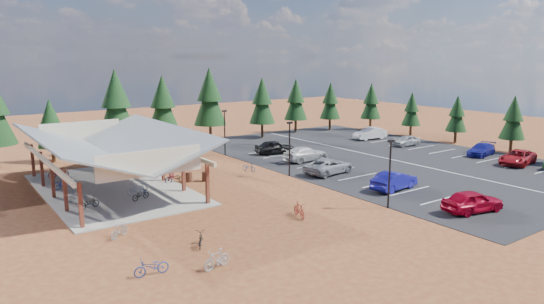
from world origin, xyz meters
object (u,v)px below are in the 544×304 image
(car_3, at_px, (306,154))
(car_9, at_px, (370,133))
(bike_5, at_px, (138,188))
(bike_13, at_px, (217,259))
(lamp_post_1, at_px, (290,145))
(trash_bin_0, at_px, (205,176))
(bike_12, at_px, (200,239))
(bike_15, at_px, (171,175))
(bike_9, at_px, (119,230))
(bike_2, at_px, (65,183))
(bike_3, at_px, (58,173))
(bike_16, at_px, (175,178))
(bike_4, at_px, (140,195))
(car_0, at_px, (473,201))
(lamp_post_0, at_px, (390,169))
(bike_6, at_px, (116,176))
(bike_7, at_px, (114,162))
(car_8, at_px, (406,141))
(car_1, at_px, (394,181))
(car_2, at_px, (329,166))
(bike_11, at_px, (299,210))
(car_6, at_px, (518,157))
(bike_0, at_px, (89,203))
(bike_10, at_px, (151,267))
(bike_14, at_px, (249,167))
(trash_bin_1, at_px, (189,177))
(bike_1, at_px, (76,196))
(bike_pavilion, at_px, (110,145))
(lamp_post_2, at_px, (225,129))

(car_3, height_order, car_9, car_9)
(bike_5, relative_size, bike_13, 1.03)
(lamp_post_1, distance_m, trash_bin_0, 8.26)
(bike_12, bearing_deg, bike_15, -78.72)
(bike_9, xyz_separation_m, bike_15, (8.45, 11.36, 0.01))
(bike_2, distance_m, bike_3, 4.15)
(bike_16, bearing_deg, bike_2, -101.59)
(trash_bin_0, height_order, bike_4, bike_4)
(car_0, bearing_deg, bike_13, 94.98)
(lamp_post_0, relative_size, bike_6, 2.95)
(bike_13, xyz_separation_m, car_0, (19.57, -2.36, 0.31))
(bike_7, height_order, car_8, car_8)
(bike_7, distance_m, bike_12, 23.41)
(car_1, bearing_deg, car_0, 172.88)
(car_2, xyz_separation_m, car_9, (17.70, 11.42, 0.05))
(lamp_post_1, bearing_deg, bike_11, -124.17)
(trash_bin_0, bearing_deg, car_6, -23.25)
(bike_0, relative_size, bike_6, 0.89)
(bike_10, relative_size, bike_14, 1.17)
(car_3, bearing_deg, bike_2, 82.65)
(trash_bin_1, bearing_deg, bike_5, -164.07)
(bike_1, distance_m, bike_2, 4.48)
(lamp_post_1, bearing_deg, bike_13, -138.13)
(lamp_post_0, xyz_separation_m, bike_16, (-9.80, 15.84, -2.50))
(lamp_post_1, relative_size, bike_3, 2.91)
(bike_2, bearing_deg, bike_0, 179.00)
(bike_9, relative_size, car_0, 0.34)
(trash_bin_1, bearing_deg, bike_7, 111.96)
(bike_14, xyz_separation_m, car_0, (6.17, -20.05, 0.43))
(car_0, xyz_separation_m, car_3, (1.27, 20.40, -0.04))
(bike_pavilion, xyz_separation_m, lamp_post_0, (15.00, -17.00, -0.85))
(bike_13, xyz_separation_m, car_6, (37.63, 3.98, 0.25))
(bike_9, distance_m, bike_16, 13.22)
(bike_2, distance_m, bike_5, 6.79)
(bike_6, bearing_deg, trash_bin_0, -105.86)
(car_6, relative_size, car_9, 1.11)
(bike_16, bearing_deg, car_9, 110.82)
(bike_7, distance_m, bike_14, 13.62)
(lamp_post_1, height_order, bike_13, lamp_post_1)
(lamp_post_0, distance_m, lamp_post_2, 24.00)
(trash_bin_1, height_order, bike_9, bike_9)
(bike_5, height_order, bike_7, bike_5)
(trash_bin_0, distance_m, bike_7, 11.08)
(lamp_post_1, height_order, car_1, lamp_post_1)
(bike_0, xyz_separation_m, bike_9, (-0.05, -6.87, -0.04))
(lamp_post_2, bearing_deg, bike_6, -161.14)
(bike_5, height_order, bike_9, bike_5)
(car_9, bearing_deg, bike_11, -49.38)
(lamp_post_0, distance_m, car_6, 22.45)
(lamp_post_0, bearing_deg, lamp_post_2, 90.00)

